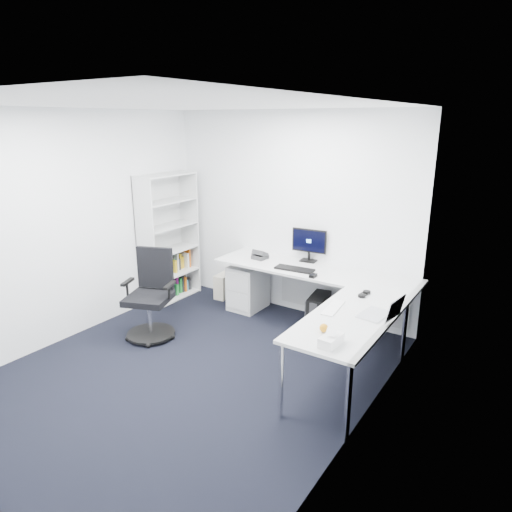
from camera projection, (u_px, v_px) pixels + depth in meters
The scene contains 21 objects.
ground at pixel (190, 372), 4.83m from camera, with size 4.20×4.20×0.00m, color black.
ceiling at pixel (177, 104), 4.05m from camera, with size 4.20×4.20×0.00m, color white.
wall_back at pixel (290, 214), 6.12m from camera, with size 3.60×0.02×2.70m, color white.
wall_left at pixel (70, 227), 5.39m from camera, with size 0.02×4.20×2.70m, color white.
wall_right at pixel (361, 285), 3.49m from camera, with size 0.02×4.20×2.70m, color white.
l_desk at pixel (299, 307), 5.55m from camera, with size 2.62×1.47×0.76m, color silver, non-canonical shape.
drawer_pedestal at pixel (248, 287), 6.40m from camera, with size 0.41×0.51×0.63m, color silver.
bookshelf at pixel (169, 238), 6.58m from camera, with size 0.36×0.93×1.85m, color silver, non-canonical shape.
task_chair at pixel (148, 296), 5.46m from camera, with size 0.61×0.61×1.08m, color black, non-canonical shape.
black_pc_tower at pixel (318, 311), 5.81m from camera, with size 0.20×0.45×0.44m, color black.
beige_pc_tower at pixel (225, 285), 6.86m from camera, with size 0.17×0.38×0.36m, color beige.
power_strip at pixel (343, 326), 5.87m from camera, with size 0.35×0.06×0.04m, color white.
monitor at pixel (309, 245), 5.98m from camera, with size 0.47×0.15×0.45m, color black, non-canonical shape.
black_keyboard at pixel (294, 269), 5.70m from camera, with size 0.49×0.17×0.02m, color black.
mouse at pixel (313, 276), 5.44m from camera, with size 0.07×0.11×0.04m, color black.
desk_phone at pixel (260, 254), 6.14m from camera, with size 0.18×0.18×0.12m, color #2C2C2E, non-canonical shape.
laptop at pixel (375, 304), 4.34m from camera, with size 0.34×0.33×0.24m, color silver, non-canonical shape.
white_keyboard at pixel (333, 308), 4.53m from camera, with size 0.12×0.42×0.01m, color white.
headphones at pixel (364, 293), 4.87m from camera, with size 0.12×0.19×0.05m, color black, non-canonical shape.
orange_fruit at pixel (324, 328), 4.02m from camera, with size 0.08×0.08×0.08m, color orange.
tissue_box at pixel (331, 340), 3.79m from camera, with size 0.13×0.24×0.08m, color white.
Camera 1 is at (2.93, -3.19, 2.57)m, focal length 32.00 mm.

